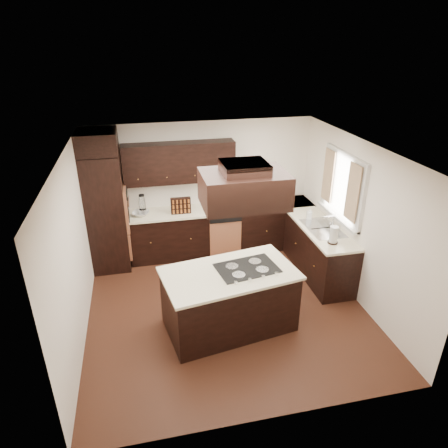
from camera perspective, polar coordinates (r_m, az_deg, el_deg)
The scene contains 30 objects.
floor at distance 6.45m, azimuth 0.28°, elevation -11.71°, with size 4.20×4.20×0.02m, color #5A2F1D.
ceiling at distance 5.32m, azimuth 0.34°, elevation 10.50°, with size 4.20×4.20×0.02m, color white.
wall_back at distance 7.68m, azimuth -3.16°, elevation 5.32°, with size 4.20×0.02×2.50m, color white.
wall_front at distance 4.08m, azimuth 7.05°, elevation -14.94°, with size 4.20×0.02×2.50m, color white.
wall_left at distance 5.75m, azimuth -20.73°, elevation -3.62°, with size 0.02×4.20×2.50m, color white.
wall_right at distance 6.53m, azimuth 18.70°, elevation 0.21°, with size 0.02×4.20×2.50m, color white.
oven_column at distance 7.32m, azimuth -16.43°, elevation 1.63°, with size 0.65×0.75×2.12m, color black.
wall_oven_face at distance 7.27m, azimuth -13.75°, elevation 2.32°, with size 0.05×0.62×0.78m, color #B66D47.
base_cabinets_back at distance 7.72m, azimuth -2.38°, elevation -1.09°, with size 2.93×0.60×0.88m, color black.
base_cabinets_right at distance 7.44m, azimuth 12.40°, elevation -2.78°, with size 0.60×2.40×0.88m, color black.
countertop_back at distance 7.52m, azimuth -2.42°, elevation 2.01°, with size 2.93×0.63×0.04m, color #FFF5D0.
countertop_right at distance 7.24m, azimuth 12.62°, elevation 0.43°, with size 0.63×2.40×0.04m, color #FFF5D0.
upper_cabinets at distance 7.28m, azimuth -6.40°, elevation 8.72°, with size 2.00×0.34×0.72m, color black.
dishwasher_front at distance 7.53m, azimuth 0.22°, elevation -2.15°, with size 0.60×0.05×0.72m, color #B66D47.
window_frame at distance 6.80m, azimuth 16.61°, elevation 5.16°, with size 0.06×1.32×1.12m, color silver.
window_pane at distance 6.81m, azimuth 16.81°, elevation 5.18°, with size 0.00×1.20×1.00m, color white.
curtain_left at distance 6.41m, azimuth 17.91°, elevation 4.26°, with size 0.02×0.34×0.90m, color beige.
curtain_right at distance 7.10m, azimuth 14.66°, elevation 6.68°, with size 0.02×0.34×0.90m, color beige.
sink_rim at distance 6.95m, azimuth 13.91°, elevation -0.57°, with size 0.52×0.84×0.01m, color silver.
island at distance 5.81m, azimuth 0.76°, elevation -10.90°, with size 1.77×0.96×0.88m, color black.
island_top at distance 5.55m, azimuth 0.78°, elevation -7.07°, with size 1.83×1.03×0.04m, color #FFF5D0.
cooktop at distance 5.63m, azimuth 3.32°, elevation -6.29°, with size 0.83×0.56×0.01m, color black.
range_hood at distance 4.94m, azimuth 2.87°, elevation 5.02°, with size 1.05×0.72×0.42m, color black.
hood_duct at distance 4.85m, azimuth 2.94°, elevation 8.07°, with size 0.55×0.50×0.13m, color black.
blender_base at distance 7.41m, azimuth -11.50°, elevation 1.72°, with size 0.15×0.15×0.10m, color silver.
blender_pitcher at distance 7.34m, azimuth -11.62°, elevation 3.01°, with size 0.13×0.13×0.26m, color silver.
spice_rack at distance 7.31m, azimuth -6.20°, elevation 2.63°, with size 0.36×0.09×0.30m, color black.
mixing_bowl at distance 7.38m, azimuth -11.80°, elevation 1.47°, with size 0.30×0.30×0.07m, color silver.
soap_bottle at distance 7.22m, azimuth 12.10°, elevation 1.48°, with size 0.09×0.09×0.21m, color silver.
paper_towel at distance 6.44m, azimuth 15.39°, elevation -1.52°, with size 0.13×0.13×0.28m, color silver.
Camera 1 is at (-1.13, -5.02, 3.87)m, focal length 32.00 mm.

